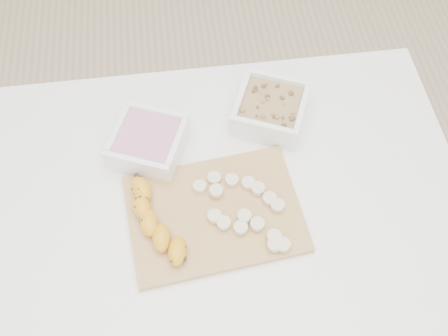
{
  "coord_description": "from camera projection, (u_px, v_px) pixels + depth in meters",
  "views": [
    {
      "loc": [
        -0.06,
        -0.47,
        1.67
      ],
      "look_at": [
        0.0,
        0.03,
        0.81
      ],
      "focal_mm": 40.0,
      "sensor_mm": 36.0,
      "label": 1
    }
  ],
  "objects": [
    {
      "name": "cutting_board",
      "position": [
        215.0,
        214.0,
        1.0
      ],
      "size": [
        0.37,
        0.28,
        0.01
      ],
      "primitive_type": "cube",
      "rotation": [
        0.0,
        0.0,
        0.1
      ],
      "color": "tan",
      "rests_on": "table"
    },
    {
      "name": "banana",
      "position": [
        157.0,
        222.0,
        0.96
      ],
      "size": [
        0.09,
        0.21,
        0.03
      ],
      "primitive_type": null,
      "rotation": [
        0.0,
        0.0,
        0.21
      ],
      "color": "orange",
      "rests_on": "cutting_board"
    },
    {
      "name": "bowl_yogurt",
      "position": [
        149.0,
        142.0,
        1.06
      ],
      "size": [
        0.19,
        0.19,
        0.07
      ],
      "color": "white",
      "rests_on": "table"
    },
    {
      "name": "ground",
      "position": [
        225.0,
        297.0,
        1.68
      ],
      "size": [
        3.5,
        3.5,
        0.0
      ],
      "primitive_type": "plane",
      "color": "#C6AD89",
      "rests_on": "ground"
    },
    {
      "name": "bowl_granola",
      "position": [
        270.0,
        109.0,
        1.1
      ],
      "size": [
        0.19,
        0.19,
        0.07
      ],
      "color": "white",
      "rests_on": "table"
    },
    {
      "name": "banana_slices",
      "position": [
        245.0,
        208.0,
        0.99
      ],
      "size": [
        0.18,
        0.19,
        0.02
      ],
      "color": "beige",
      "rests_on": "cutting_board"
    },
    {
      "name": "table",
      "position": [
        226.0,
        215.0,
        1.11
      ],
      "size": [
        1.0,
        0.7,
        0.75
      ],
      "color": "white",
      "rests_on": "ground"
    }
  ]
}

